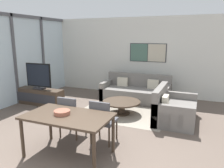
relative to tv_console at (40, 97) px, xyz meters
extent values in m
cube|color=silver|center=(2.66, 2.48, 1.15)|extent=(7.85, 0.06, 2.80)
cube|color=#2D2D33|center=(2.84, 2.44, 1.30)|extent=(1.32, 0.01, 0.65)
cube|color=#4C7060|center=(2.52, 2.43, 1.30)|extent=(0.62, 0.02, 0.61)
cube|color=beige|center=(3.16, 2.43, 1.30)|extent=(0.62, 0.02, 0.61)
cube|color=silver|center=(-0.76, -0.17, 1.15)|extent=(0.02, 5.30, 2.80)
cube|color=#515156|center=(-0.73, -0.17, 2.50)|extent=(0.07, 5.30, 0.10)
cube|color=#515156|center=(-0.73, -0.17, 1.15)|extent=(0.07, 0.08, 2.80)
cube|color=#515156|center=(-0.73, 1.15, 1.15)|extent=(0.07, 0.08, 2.80)
cube|color=gray|center=(2.69, 0.17, -0.25)|extent=(2.43, 1.64, 0.01)
cube|color=#423326|center=(0.00, 0.00, 0.00)|extent=(1.58, 0.40, 0.51)
cube|color=#2D2D33|center=(0.00, -0.20, 0.00)|extent=(1.45, 0.01, 0.28)
cube|color=#2D2D33|center=(0.00, 0.00, 0.28)|extent=(0.36, 0.20, 0.05)
cube|color=#2D2D33|center=(0.00, 0.00, 0.34)|extent=(0.06, 0.03, 0.08)
cube|color=black|center=(0.00, 0.00, 0.69)|extent=(0.90, 0.04, 0.74)
cube|color=black|center=(0.00, -0.02, 0.69)|extent=(0.84, 0.01, 0.66)
cube|color=slate|center=(2.69, 1.52, -0.04)|extent=(2.23, 0.97, 0.42)
cube|color=slate|center=(2.69, 1.92, 0.18)|extent=(2.23, 0.16, 0.87)
cube|color=slate|center=(1.65, 1.52, 0.05)|extent=(0.14, 0.97, 0.60)
cube|color=slate|center=(3.73, 1.52, 0.05)|extent=(0.14, 0.97, 0.60)
cube|color=beige|center=(2.15, 1.74, 0.32)|extent=(0.36, 0.12, 0.30)
cube|color=beige|center=(3.22, 1.74, 0.32)|extent=(0.36, 0.12, 0.30)
cube|color=slate|center=(4.14, 0.20, -0.04)|extent=(0.97, 1.44, 0.42)
cube|color=slate|center=(3.74, 0.20, 0.18)|extent=(0.16, 1.44, 0.87)
cube|color=slate|center=(4.14, -0.45, 0.05)|extent=(0.97, 0.14, 0.60)
cube|color=slate|center=(4.14, 0.85, 0.05)|extent=(0.97, 0.14, 0.60)
cube|color=beige|center=(3.92, -0.12, 0.32)|extent=(0.12, 0.36, 0.30)
cylinder|color=#423326|center=(2.69, 0.17, -0.24)|extent=(0.47, 0.47, 0.03)
cylinder|color=#423326|center=(2.69, 0.17, -0.09)|extent=(0.19, 0.19, 0.33)
cylinder|color=#423326|center=(2.69, 0.17, 0.09)|extent=(1.04, 1.04, 0.04)
cube|color=#423326|center=(2.55, -2.23, 0.49)|extent=(1.53, 0.89, 0.04)
cylinder|color=#423326|center=(1.84, -2.61, 0.11)|extent=(0.06, 0.06, 0.72)
cylinder|color=#423326|center=(3.26, -2.61, 0.11)|extent=(0.06, 0.06, 0.72)
cylinder|color=#423326|center=(1.84, -1.84, 0.11)|extent=(0.06, 0.06, 0.72)
cylinder|color=#423326|center=(3.26, -1.84, 0.11)|extent=(0.06, 0.06, 0.72)
cube|color=#4C4C51|center=(2.18, -1.51, 0.19)|extent=(0.46, 0.46, 0.06)
cube|color=#4C4C51|center=(2.18, -1.72, 0.43)|extent=(0.42, 0.05, 0.42)
cylinder|color=#423326|center=(1.98, -1.71, -0.05)|extent=(0.04, 0.04, 0.41)
cylinder|color=#423326|center=(2.38, -1.71, -0.05)|extent=(0.04, 0.04, 0.41)
cylinder|color=#423326|center=(1.98, -1.31, -0.05)|extent=(0.04, 0.04, 0.41)
cylinder|color=#423326|center=(2.38, -1.31, -0.05)|extent=(0.04, 0.04, 0.41)
cube|color=#4C4C51|center=(2.92, -1.50, 0.19)|extent=(0.46, 0.46, 0.06)
cube|color=#4C4C51|center=(2.92, -1.71, 0.43)|extent=(0.42, 0.05, 0.42)
cylinder|color=#423326|center=(2.72, -1.70, -0.05)|extent=(0.04, 0.04, 0.41)
cylinder|color=#423326|center=(3.12, -1.70, -0.05)|extent=(0.04, 0.04, 0.41)
cylinder|color=#423326|center=(2.72, -1.30, -0.05)|extent=(0.04, 0.04, 0.41)
cylinder|color=#423326|center=(3.12, -1.30, -0.05)|extent=(0.04, 0.04, 0.41)
cylinder|color=#995642|center=(2.44, -2.24, 0.54)|extent=(0.29, 0.29, 0.07)
torus|color=#995642|center=(2.44, -2.24, 0.57)|extent=(0.29, 0.29, 0.02)
camera|label=1|loc=(4.65, -5.29, 1.86)|focal=35.00mm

